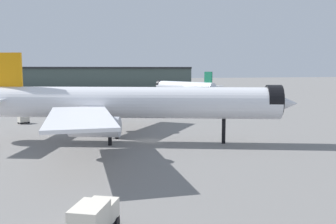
{
  "coord_description": "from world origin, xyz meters",
  "views": [
    {
      "loc": [
        -14.36,
        -64.86,
        13.25
      ],
      "look_at": [
        2.98,
        -2.65,
        5.6
      ],
      "focal_mm": 38.78,
      "sensor_mm": 36.0,
      "label": 1
    }
  ],
  "objects_px": {
    "airliner_far_taxiway": "(184,86)",
    "baggage_cart_trailing": "(24,120)",
    "service_truck_front": "(94,218)",
    "airliner_near_gate": "(125,103)",
    "traffic_cone_near_nose": "(124,115)"
  },
  "relations": [
    {
      "from": "baggage_cart_trailing",
      "to": "traffic_cone_near_nose",
      "type": "height_order",
      "value": "baggage_cart_trailing"
    },
    {
      "from": "airliner_far_taxiway",
      "to": "service_truck_front",
      "type": "distance_m",
      "value": 140.36
    },
    {
      "from": "service_truck_front",
      "to": "baggage_cart_trailing",
      "type": "bearing_deg",
      "value": 36.55
    },
    {
      "from": "airliner_far_taxiway",
      "to": "service_truck_front",
      "type": "bearing_deg",
      "value": 133.81
    },
    {
      "from": "airliner_near_gate",
      "to": "traffic_cone_near_nose",
      "type": "bearing_deg",
      "value": 101.34
    },
    {
      "from": "airliner_far_taxiway",
      "to": "baggage_cart_trailing",
      "type": "distance_m",
      "value": 90.27
    },
    {
      "from": "airliner_near_gate",
      "to": "traffic_cone_near_nose",
      "type": "xyz_separation_m",
      "value": [
        5.26,
        37.26,
        -6.81
      ]
    },
    {
      "from": "airliner_far_taxiway",
      "to": "service_truck_front",
      "type": "relative_size",
      "value": 6.53
    },
    {
      "from": "baggage_cart_trailing",
      "to": "airliner_near_gate",
      "type": "bearing_deg",
      "value": -87.12
    },
    {
      "from": "airliner_near_gate",
      "to": "service_truck_front",
      "type": "bearing_deg",
      "value": -83.32
    },
    {
      "from": "airliner_near_gate",
      "to": "service_truck_front",
      "type": "xyz_separation_m",
      "value": [
        -8.32,
        -36.93,
        -5.56
      ]
    },
    {
      "from": "service_truck_front",
      "to": "baggage_cart_trailing",
      "type": "xyz_separation_m",
      "value": [
        -12.23,
        66.03,
        -0.61
      ]
    },
    {
      "from": "baggage_cart_trailing",
      "to": "service_truck_front",
      "type": "bearing_deg",
      "value": -111.84
    },
    {
      "from": "service_truck_front",
      "to": "traffic_cone_near_nose",
      "type": "height_order",
      "value": "service_truck_front"
    },
    {
      "from": "airliner_far_taxiway",
      "to": "baggage_cart_trailing",
      "type": "relative_size",
      "value": 13.56
    }
  ]
}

